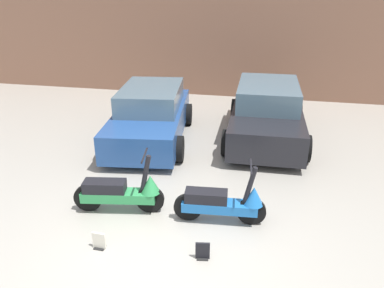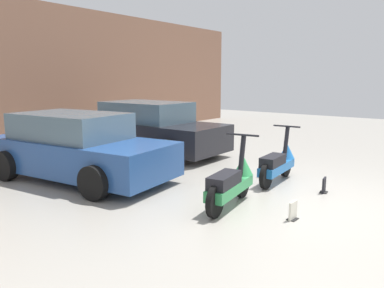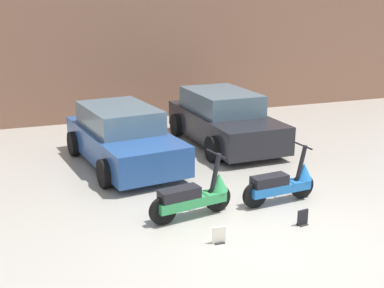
{
  "view_description": "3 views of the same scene",
  "coord_description": "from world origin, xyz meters",
  "views": [
    {
      "loc": [
        1.37,
        -4.0,
        3.53
      ],
      "look_at": [
        0.06,
        2.26,
        0.78
      ],
      "focal_mm": 35.0,
      "sensor_mm": 36.0,
      "label": 1
    },
    {
      "loc": [
        -5.56,
        -1.91,
        1.92
      ],
      "look_at": [
        -0.33,
        2.18,
        0.75
      ],
      "focal_mm": 35.0,
      "sensor_mm": 36.0,
      "label": 2
    },
    {
      "loc": [
        -3.47,
        -5.89,
        3.42
      ],
      "look_at": [
        -0.18,
        2.94,
        0.67
      ],
      "focal_mm": 45.0,
      "sensor_mm": 36.0,
      "label": 3
    }
  ],
  "objects": [
    {
      "name": "wall_back",
      "position": [
        0.0,
        8.4,
        2.05
      ],
      "size": [
        19.6,
        0.12,
        4.09
      ],
      "primitive_type": "cube",
      "color": "#845B47",
      "rests_on": "ground_plane"
    },
    {
      "name": "ground_plane",
      "position": [
        0.0,
        0.0,
        0.0
      ],
      "size": [
        28.0,
        28.0,
        0.0
      ],
      "primitive_type": "plane",
      "color": "#9E998E"
    },
    {
      "name": "placard_near_left_scooter",
      "position": [
        -0.84,
        0.02,
        0.11
      ],
      "size": [
        0.2,
        0.13,
        0.26
      ],
      "rotation": [
        0.0,
        0.0,
        -0.04
      ],
      "color": "black",
      "rests_on": "ground_plane"
    },
    {
      "name": "car_rear_center",
      "position": [
        1.39,
        4.87,
        0.63
      ],
      "size": [
        1.95,
        3.92,
        1.32
      ],
      "rotation": [
        0.0,
        0.0,
        -1.55
      ],
      "color": "black",
      "rests_on": "ground_plane"
    },
    {
      "name": "scooter_front_right",
      "position": [
        0.83,
        1.04,
        0.36
      ],
      "size": [
        1.47,
        0.53,
        1.02
      ],
      "rotation": [
        0.0,
        0.0,
        0.08
      ],
      "color": "black",
      "rests_on": "ground_plane"
    },
    {
      "name": "car_rear_left",
      "position": [
        -1.35,
        4.18,
        0.61
      ],
      "size": [
        2.17,
        3.9,
        1.27
      ],
      "rotation": [
        0.0,
        0.0,
        -1.44
      ],
      "color": "navy",
      "rests_on": "ground_plane"
    },
    {
      "name": "placard_near_right_scooter",
      "position": [
        0.66,
        0.11,
        0.11
      ],
      "size": [
        0.2,
        0.14,
        0.26
      ],
      "rotation": [
        0.0,
        0.0,
        0.15
      ],
      "color": "black",
      "rests_on": "ground_plane"
    },
    {
      "name": "scooter_front_left",
      "position": [
        -0.85,
        1.01,
        0.37
      ],
      "size": [
        1.51,
        0.59,
        1.06
      ],
      "rotation": [
        0.0,
        0.0,
        0.16
      ],
      "color": "black",
      "rests_on": "ground_plane"
    }
  ]
}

